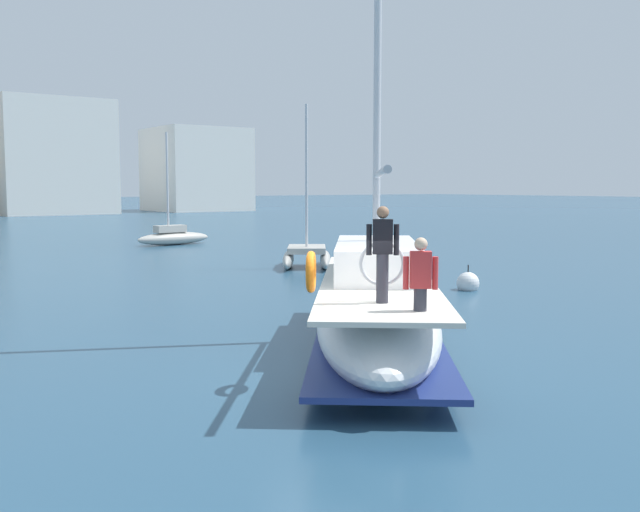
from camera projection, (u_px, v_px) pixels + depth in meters
name	position (u px, v px, depth m)	size (l,w,h in m)	color
ground_plane	(352.00, 381.00, 12.35)	(400.00, 400.00, 0.00)	#284C66
main_sailboat	(377.00, 307.00, 14.57)	(7.87, 9.00, 12.10)	white
moored_sloop_near	(173.00, 236.00, 40.75)	(4.60, 1.53, 6.39)	#B7B2A8
moored_catamaran	(307.00, 255.00, 29.50)	(3.97, 4.47, 6.65)	#B7B2A8
mooring_buoy	(468.00, 283.00, 23.14)	(0.73, 0.73, 0.97)	silver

